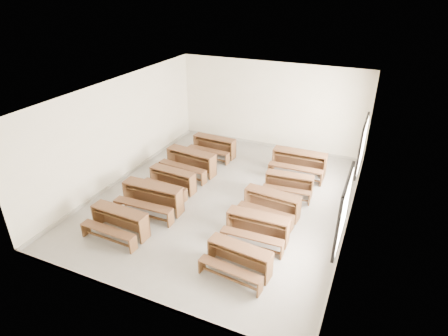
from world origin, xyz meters
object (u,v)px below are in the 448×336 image
at_px(desk_set_0, 119,220).
at_px(desk_set_3, 190,160).
at_px(desk_set_5, 239,257).
at_px(desk_set_8, 289,183).
at_px(desk_set_6, 257,226).
at_px(desk_set_9, 299,161).
at_px(desk_set_1, 152,196).
at_px(desk_set_7, 272,202).
at_px(desk_set_2, 172,179).
at_px(desk_set_4, 214,145).

bearing_deg(desk_set_0, desk_set_3, 91.55).
height_order(desk_set_5, desk_set_8, desk_set_5).
relative_size(desk_set_6, desk_set_9, 0.89).
distance_m(desk_set_6, desk_set_8, 2.47).
bearing_deg(desk_set_1, desk_set_9, 48.30).
bearing_deg(desk_set_1, desk_set_7, 17.65).
xyz_separation_m(desk_set_5, desk_set_8, (0.12, 3.69, -0.01)).
distance_m(desk_set_2, desk_set_7, 3.17).
xyz_separation_m(desk_set_0, desk_set_5, (3.25, -0.05, -0.02)).
bearing_deg(desk_set_6, desk_set_2, 156.82).
height_order(desk_set_8, desk_set_9, desk_set_9).
relative_size(desk_set_0, desk_set_9, 0.89).
bearing_deg(desk_set_2, desk_set_4, 91.88).
distance_m(desk_set_3, desk_set_7, 3.46).
bearing_deg(desk_set_5, desk_set_0, -174.89).
height_order(desk_set_4, desk_set_5, desk_set_4).
bearing_deg(desk_set_8, desk_set_6, -97.45).
relative_size(desk_set_1, desk_set_9, 0.99).
xyz_separation_m(desk_set_1, desk_set_8, (3.22, 2.38, -0.08)).
bearing_deg(desk_set_0, desk_set_1, 85.62).
bearing_deg(desk_set_3, desk_set_5, -43.06).
height_order(desk_set_2, desk_set_7, desk_set_7).
bearing_deg(desk_set_3, desk_set_2, -82.18).
bearing_deg(desk_set_9, desk_set_7, -92.61).
height_order(desk_set_3, desk_set_5, desk_set_3).
bearing_deg(desk_set_7, desk_set_3, 162.31).
height_order(desk_set_1, desk_set_6, desk_set_1).
distance_m(desk_set_3, desk_set_8, 3.33).
distance_m(desk_set_0, desk_set_1, 1.27).
height_order(desk_set_3, desk_set_6, desk_set_3).
bearing_deg(desk_set_0, desk_set_8, 49.35).
bearing_deg(desk_set_3, desk_set_0, -84.36).
distance_m(desk_set_0, desk_set_5, 3.25).
height_order(desk_set_4, desk_set_8, desk_set_4).
bearing_deg(desk_set_6, desk_set_4, 125.87).
bearing_deg(desk_set_4, desk_set_3, -92.07).
bearing_deg(desk_set_4, desk_set_0, -88.84).
distance_m(desk_set_3, desk_set_6, 4.06).
xyz_separation_m(desk_set_5, desk_set_6, (-0.01, 1.23, 0.02)).
bearing_deg(desk_set_1, desk_set_8, 34.78).
height_order(desk_set_6, desk_set_9, desk_set_9).
distance_m(desk_set_2, desk_set_6, 3.41).
height_order(desk_set_2, desk_set_4, desk_set_4).
relative_size(desk_set_3, desk_set_7, 1.13).
xyz_separation_m(desk_set_1, desk_set_3, (-0.11, 2.41, -0.00)).
bearing_deg(desk_set_2, desk_set_1, -82.48).
height_order(desk_set_0, desk_set_1, desk_set_1).
relative_size(desk_set_1, desk_set_4, 1.08).
bearing_deg(desk_set_0, desk_set_9, 58.75).
bearing_deg(desk_set_7, desk_set_0, -139.24).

